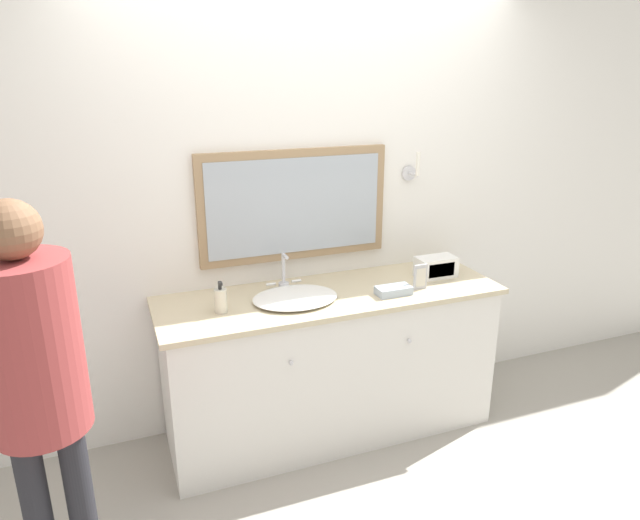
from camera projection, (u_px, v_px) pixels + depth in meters
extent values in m
plane|color=#9E998E|center=(353.00, 462.00, 3.13)|extent=(14.00, 14.00, 0.00)
cube|color=white|center=(310.00, 209.00, 3.32)|extent=(8.00, 0.06, 2.55)
cube|color=#997A56|center=(294.00, 205.00, 3.22)|extent=(1.10, 0.04, 0.63)
cube|color=#9EA8B2|center=(296.00, 206.00, 3.21)|extent=(1.01, 0.01, 0.54)
cylinder|color=silver|center=(409.00, 173.00, 3.44)|extent=(0.09, 0.01, 0.09)
cylinder|color=silver|center=(413.00, 175.00, 3.39)|extent=(0.02, 0.10, 0.02)
cylinder|color=white|center=(418.00, 164.00, 3.33)|extent=(0.02, 0.02, 0.14)
cube|color=silver|center=(331.00, 366.00, 3.29)|extent=(1.86, 0.58, 0.85)
cube|color=#C6B793|center=(331.00, 295.00, 3.15)|extent=(1.92, 0.61, 0.03)
sphere|color=silver|center=(291.00, 363.00, 2.84)|extent=(0.02, 0.02, 0.02)
sphere|color=silver|center=(409.00, 341.00, 3.07)|extent=(0.02, 0.02, 0.02)
ellipsoid|color=white|center=(295.00, 297.00, 3.04)|extent=(0.46, 0.36, 0.03)
cylinder|color=silver|center=(284.00, 285.00, 3.22)|extent=(0.06, 0.06, 0.03)
cylinder|color=silver|center=(283.00, 269.00, 3.19)|extent=(0.02, 0.02, 0.17)
cylinder|color=silver|center=(285.00, 256.00, 3.13)|extent=(0.02, 0.07, 0.02)
cylinder|color=white|center=(271.00, 284.00, 3.19)|extent=(0.06, 0.02, 0.02)
cylinder|color=white|center=(296.00, 281.00, 3.24)|extent=(0.05, 0.02, 0.02)
cylinder|color=beige|center=(221.00, 301.00, 2.88)|extent=(0.06, 0.06, 0.13)
cylinder|color=black|center=(220.00, 286.00, 2.85)|extent=(0.02, 0.02, 0.04)
cube|color=black|center=(220.00, 283.00, 2.84)|extent=(0.02, 0.03, 0.01)
cube|color=white|center=(436.00, 267.00, 3.38)|extent=(0.24, 0.13, 0.12)
cube|color=black|center=(441.00, 270.00, 3.33)|extent=(0.17, 0.01, 0.08)
cube|color=#B2B2B7|center=(420.00, 277.00, 3.18)|extent=(0.08, 0.01, 0.15)
cube|color=beige|center=(421.00, 277.00, 3.17)|extent=(0.06, 0.00, 0.10)
cube|color=#A8B7C6|center=(394.00, 290.00, 3.12)|extent=(0.19, 0.10, 0.05)
cylinder|color=#232328|center=(38.00, 514.00, 2.25)|extent=(0.11, 0.11, 0.77)
cylinder|color=#232328|center=(81.00, 504.00, 2.30)|extent=(0.11, 0.11, 0.77)
cylinder|color=#933838|center=(31.00, 348.00, 2.04)|extent=(0.35, 0.35, 0.67)
sphere|color=brown|center=(9.00, 230.00, 1.90)|extent=(0.21, 0.21, 0.21)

